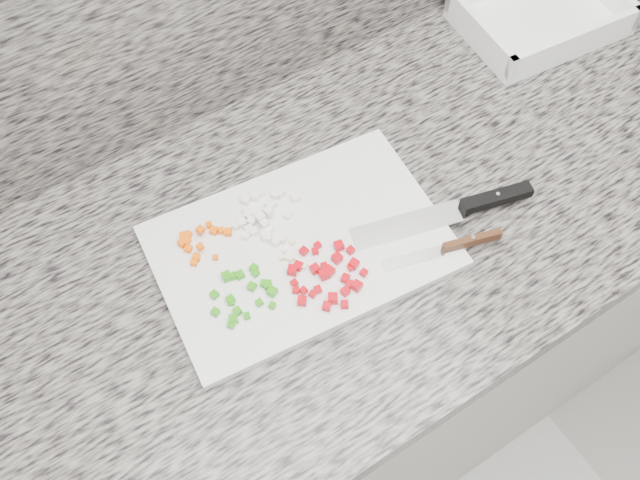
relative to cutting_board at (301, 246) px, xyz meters
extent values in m
cube|color=beige|center=(0.09, 0.01, -0.48)|extent=(3.92, 0.62, 0.86)
cube|color=slate|center=(0.09, 0.01, -0.03)|extent=(3.96, 0.64, 0.04)
cube|color=white|center=(0.00, 0.00, 0.00)|extent=(0.44, 0.32, 0.01)
cube|color=#FF5F05|center=(-0.13, 0.07, 0.02)|extent=(0.01, 0.01, 0.01)
cube|color=#FF5F05|center=(-0.13, 0.10, 0.01)|extent=(0.01, 0.01, 0.01)
cube|color=#FF5F05|center=(-0.14, 0.09, 0.01)|extent=(0.01, 0.01, 0.01)
cube|color=#FF5F05|center=(-0.14, 0.09, 0.01)|extent=(0.01, 0.01, 0.01)
cube|color=#FF5F05|center=(-0.11, 0.05, 0.01)|extent=(0.01, 0.01, 0.01)
cube|color=#FF5F05|center=(-0.14, 0.09, 0.01)|extent=(0.01, 0.01, 0.01)
cube|color=#FF5F05|center=(-0.13, 0.10, 0.01)|extent=(0.01, 0.01, 0.01)
cube|color=#FF5F05|center=(-0.09, 0.08, 0.01)|extent=(0.01, 0.01, 0.01)
cube|color=#FF5F05|center=(-0.08, 0.07, 0.01)|extent=(0.01, 0.01, 0.01)
cube|color=#FF5F05|center=(-0.14, 0.05, 0.01)|extent=(0.01, 0.01, 0.01)
cube|color=#FF5F05|center=(-0.14, 0.06, 0.01)|extent=(0.01, 0.01, 0.01)
cube|color=#FF5F05|center=(-0.10, 0.10, 0.01)|extent=(0.01, 0.01, 0.01)
cube|color=#FF5F05|center=(-0.11, 0.09, 0.02)|extent=(0.01, 0.01, 0.01)
cube|color=#FF5F05|center=(-0.10, 0.09, 0.01)|extent=(0.02, 0.02, 0.01)
cube|color=#FF5F05|center=(-0.14, 0.10, 0.01)|extent=(0.01, 0.01, 0.01)
cube|color=#FF5F05|center=(-0.14, 0.08, 0.01)|extent=(0.01, 0.01, 0.01)
cube|color=white|center=(-0.03, 0.02, 0.01)|extent=(0.02, 0.02, 0.01)
cube|color=white|center=(-0.05, 0.07, 0.01)|extent=(0.01, 0.01, 0.01)
cube|color=white|center=(-0.01, 0.07, 0.02)|extent=(0.01, 0.01, 0.01)
cube|color=white|center=(-0.01, 0.11, 0.01)|extent=(0.02, 0.02, 0.01)
cube|color=white|center=(-0.04, 0.09, 0.01)|extent=(0.01, 0.01, 0.01)
cube|color=white|center=(0.00, 0.08, 0.01)|extent=(0.02, 0.02, 0.01)
cube|color=white|center=(0.01, 0.09, 0.01)|extent=(0.02, 0.02, 0.01)
cube|color=white|center=(0.03, 0.07, 0.01)|extent=(0.01, 0.01, 0.01)
cube|color=white|center=(-0.04, 0.03, 0.01)|extent=(0.02, 0.02, 0.01)
cube|color=white|center=(0.02, 0.09, 0.01)|extent=(0.01, 0.01, 0.01)
cube|color=white|center=(-0.06, 0.05, 0.01)|extent=(0.01, 0.01, 0.01)
cube|color=white|center=(-0.05, 0.06, 0.01)|extent=(0.01, 0.01, 0.01)
cube|color=white|center=(-0.03, 0.06, 0.02)|extent=(0.01, 0.01, 0.01)
cube|color=white|center=(-0.06, 0.08, 0.01)|extent=(0.01, 0.01, 0.01)
cube|color=white|center=(-0.04, 0.08, 0.01)|extent=(0.01, 0.01, 0.01)
cube|color=white|center=(-0.02, 0.02, 0.01)|extent=(0.02, 0.02, 0.01)
cube|color=white|center=(0.01, 0.05, 0.01)|extent=(0.01, 0.01, 0.01)
cube|color=white|center=(-0.03, 0.11, 0.01)|extent=(0.02, 0.02, 0.01)
cube|color=white|center=(-0.05, 0.05, 0.01)|extent=(0.01, 0.01, 0.01)
cube|color=white|center=(-0.05, 0.08, 0.01)|extent=(0.01, 0.01, 0.01)
cube|color=white|center=(-0.04, 0.04, 0.01)|extent=(0.02, 0.02, 0.01)
cube|color=white|center=(-0.04, 0.07, 0.01)|extent=(0.02, 0.02, 0.01)
cube|color=white|center=(0.00, 0.11, 0.01)|extent=(0.01, 0.01, 0.01)
cube|color=white|center=(-0.03, 0.07, 0.01)|extent=(0.01, 0.01, 0.01)
cube|color=white|center=(-0.03, 0.11, 0.01)|extent=(0.01, 0.01, 0.01)
cube|color=white|center=(-0.03, 0.05, 0.02)|extent=(0.01, 0.01, 0.01)
cube|color=white|center=(-0.03, 0.04, 0.01)|extent=(0.01, 0.01, 0.01)
cube|color=white|center=(-0.03, 0.02, 0.01)|extent=(0.01, 0.01, 0.01)
cube|color=#29900D|center=(-0.08, -0.05, 0.01)|extent=(0.02, 0.02, 0.01)
cube|color=#29900D|center=(-0.16, -0.03, 0.01)|extent=(0.01, 0.01, 0.01)
cube|color=#29900D|center=(-0.12, -0.06, 0.01)|extent=(0.01, 0.01, 0.01)
cube|color=#29900D|center=(-0.08, -0.01, 0.01)|extent=(0.01, 0.01, 0.01)
cube|color=#29900D|center=(-0.14, -0.05, 0.01)|extent=(0.01, 0.01, 0.01)
cube|color=#29900D|center=(-0.15, -0.06, 0.01)|extent=(0.01, 0.01, 0.01)
cube|color=#29900D|center=(-0.11, 0.00, 0.01)|extent=(0.01, 0.01, 0.01)
cube|color=#29900D|center=(-0.10, 0.00, 0.01)|extent=(0.01, 0.01, 0.01)
cube|color=#29900D|center=(-0.08, 0.00, 0.01)|extent=(0.01, 0.01, 0.01)
cube|color=#29900D|center=(-0.12, 0.01, 0.01)|extent=(0.01, 0.01, 0.01)
cube|color=#29900D|center=(-0.09, -0.06, 0.01)|extent=(0.01, 0.01, 0.01)
cube|color=#29900D|center=(-0.13, -0.03, 0.01)|extent=(0.01, 0.01, 0.01)
cube|color=#29900D|center=(-0.13, -0.05, 0.01)|extent=(0.01, 0.01, 0.01)
cube|color=#29900D|center=(-0.10, -0.05, 0.01)|extent=(0.01, 0.01, 0.01)
cube|color=#29900D|center=(-0.10, -0.02, 0.01)|extent=(0.02, 0.02, 0.01)
cube|color=#29900D|center=(-0.08, -0.03, 0.01)|extent=(0.01, 0.01, 0.01)
cube|color=#29900D|center=(-0.08, -0.03, 0.01)|extent=(0.01, 0.01, 0.01)
cube|color=#29900D|center=(-0.14, -0.01, 0.01)|extent=(0.01, 0.01, 0.01)
cube|color=#29900D|center=(-0.13, -0.03, 0.01)|extent=(0.01, 0.01, 0.01)
cube|color=#C3020D|center=(0.04, -0.07, 0.01)|extent=(0.02, 0.02, 0.01)
cube|color=#C3020D|center=(-0.04, -0.07, 0.01)|extent=(0.01, 0.01, 0.01)
cube|color=#C3020D|center=(-0.01, -0.10, 0.01)|extent=(0.02, 0.02, 0.01)
cube|color=#C3020D|center=(0.00, -0.06, 0.01)|extent=(0.01, 0.01, 0.01)
cube|color=#C3020D|center=(0.04, -0.04, 0.01)|extent=(0.02, 0.02, 0.01)
cube|color=#C3020D|center=(-0.05, -0.08, 0.01)|extent=(0.02, 0.02, 0.01)
cube|color=#C3020D|center=(0.04, -0.07, 0.01)|extent=(0.01, 0.01, 0.01)
cube|color=#C3020D|center=(0.01, -0.10, 0.01)|extent=(0.01, 0.01, 0.01)
cube|color=#C3020D|center=(-0.02, -0.03, 0.01)|extent=(0.02, 0.02, 0.01)
cube|color=#C3020D|center=(-0.02, -0.08, 0.01)|extent=(0.01, 0.01, 0.01)
cube|color=#C3020D|center=(0.02, -0.10, 0.01)|extent=(0.01, 0.01, 0.01)
cube|color=#C3020D|center=(-0.04, -0.05, 0.01)|extent=(0.01, 0.01, 0.01)
cube|color=#C3020D|center=(0.03, -0.05, 0.01)|extent=(0.01, 0.01, 0.01)
cube|color=#C3020D|center=(0.01, -0.06, 0.01)|extent=(0.02, 0.02, 0.01)
cube|color=#C3020D|center=(0.02, -0.08, 0.01)|extent=(0.02, 0.02, 0.01)
cube|color=#C3020D|center=(0.05, -0.09, 0.01)|extent=(0.01, 0.01, 0.01)
cube|color=#C3020D|center=(0.03, -0.10, 0.01)|extent=(0.02, 0.02, 0.01)
cube|color=#C3020D|center=(0.05, -0.05, 0.01)|extent=(0.01, 0.01, 0.01)
cube|color=#C3020D|center=(-0.05, -0.06, 0.01)|extent=(0.01, 0.01, 0.01)
cube|color=#C3020D|center=(-0.01, -0.05, 0.01)|extent=(0.01, 0.01, 0.01)
cube|color=#C3020D|center=(0.01, -0.05, 0.01)|extent=(0.01, 0.01, 0.01)
cube|color=#C3020D|center=(0.00, -0.02, 0.01)|extent=(0.01, 0.01, 0.01)
cube|color=#C3020D|center=(-0.03, -0.11, 0.01)|extent=(0.02, 0.02, 0.01)
cube|color=#C3020D|center=(0.00, -0.12, 0.01)|extent=(0.01, 0.01, 0.01)
cube|color=#C3020D|center=(0.02, -0.02, 0.01)|extent=(0.01, 0.01, 0.01)
cube|color=#C3020D|center=(0.01, -0.02, 0.01)|extent=(0.01, 0.01, 0.01)
cube|color=#C3020D|center=(-0.03, -0.08, 0.01)|extent=(0.01, 0.01, 0.01)
cube|color=#C3020D|center=(-0.03, -0.03, 0.01)|extent=(0.02, 0.02, 0.01)
cube|color=#F5E6BD|center=(-0.02, -0.04, 0.01)|extent=(0.01, 0.01, 0.01)
cube|color=#F5E6BD|center=(-0.04, -0.01, 0.01)|extent=(0.01, 0.01, 0.01)
cube|color=#F5E6BD|center=(-0.01, 0.01, 0.01)|extent=(0.01, 0.01, 0.01)
cube|color=#F5E6BD|center=(-0.03, -0.01, 0.01)|extent=(0.01, 0.01, 0.01)
cube|color=#F5E6BD|center=(-0.02, -0.03, 0.01)|extent=(0.01, 0.01, 0.01)
cube|color=#F5E6BD|center=(-0.03, 0.00, 0.01)|extent=(0.01, 0.01, 0.00)
cube|color=#F5E6BD|center=(-0.03, -0.01, 0.01)|extent=(0.01, 0.01, 0.01)
cube|color=#F5E6BD|center=(-0.01, -0.03, 0.01)|extent=(0.01, 0.01, 0.01)
cube|color=#BABCC0|center=(0.15, -0.06, 0.01)|extent=(0.17, 0.08, 0.00)
cube|color=black|center=(0.28, -0.10, 0.01)|extent=(0.11, 0.05, 0.02)
cylinder|color=#BABCC0|center=(0.28, -0.10, 0.02)|extent=(0.01, 0.01, 0.00)
cube|color=#BABCC0|center=(0.12, -0.11, 0.01)|extent=(0.09, 0.04, 0.00)
cube|color=#4C2713|center=(0.21, -0.13, 0.01)|extent=(0.09, 0.03, 0.02)
cylinder|color=#BABCC0|center=(0.21, -0.13, 0.02)|extent=(0.01, 0.01, 0.00)
cube|color=white|center=(0.61, 0.17, 0.00)|extent=(0.30, 0.23, 0.01)
cube|color=white|center=(0.60, 0.07, 0.03)|extent=(0.28, 0.04, 0.04)
cube|color=white|center=(0.48, 0.18, 0.03)|extent=(0.03, 0.20, 0.04)
camera|label=1|loc=(-0.27, -0.46, 0.88)|focal=40.00mm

